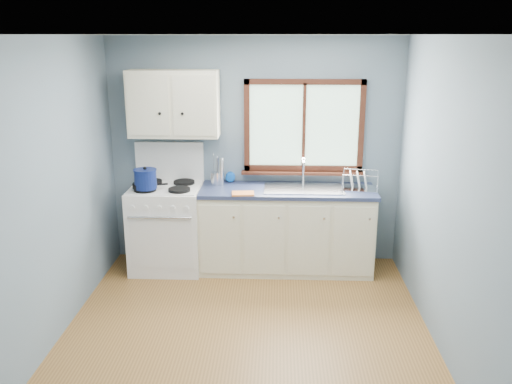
{
  "coord_description": "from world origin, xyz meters",
  "views": [
    {
      "loc": [
        0.26,
        -4.08,
        2.5
      ],
      "look_at": [
        0.05,
        0.9,
        1.05
      ],
      "focal_mm": 38.0,
      "sensor_mm": 36.0,
      "label": 1
    }
  ],
  "objects_px": {
    "sink": "(304,194)",
    "dish_rack": "(359,184)",
    "base_cabinets": "(286,233)",
    "stockpot": "(145,179)",
    "gas_range": "(167,225)",
    "utensil_crock": "(216,178)",
    "skillet": "(145,185)",
    "thermos": "(220,171)"
  },
  "relations": [
    {
      "from": "base_cabinets",
      "to": "stockpot",
      "type": "relative_size",
      "value": 6.44
    },
    {
      "from": "skillet",
      "to": "utensil_crock",
      "type": "bearing_deg",
      "value": 4.4
    },
    {
      "from": "gas_range",
      "to": "dish_rack",
      "type": "xyz_separation_m",
      "value": [
        2.07,
        0.04,
        0.48
      ]
    },
    {
      "from": "gas_range",
      "to": "stockpot",
      "type": "xyz_separation_m",
      "value": [
        -0.17,
        -0.18,
        0.57
      ]
    },
    {
      "from": "sink",
      "to": "dish_rack",
      "type": "xyz_separation_m",
      "value": [
        0.59,
        0.02,
        0.11
      ]
    },
    {
      "from": "base_cabinets",
      "to": "stockpot",
      "type": "distance_m",
      "value": 1.62
    },
    {
      "from": "thermos",
      "to": "dish_rack",
      "type": "distance_m",
      "value": 1.5
    },
    {
      "from": "sink",
      "to": "stockpot",
      "type": "distance_m",
      "value": 1.67
    },
    {
      "from": "gas_range",
      "to": "sink",
      "type": "relative_size",
      "value": 1.62
    },
    {
      "from": "skillet",
      "to": "utensil_crock",
      "type": "height_order",
      "value": "utensil_crock"
    },
    {
      "from": "gas_range",
      "to": "thermos",
      "type": "relative_size",
      "value": 4.39
    },
    {
      "from": "gas_range",
      "to": "thermos",
      "type": "bearing_deg",
      "value": 12.88
    },
    {
      "from": "dish_rack",
      "to": "thermos",
      "type": "bearing_deg",
      "value": -174.34
    },
    {
      "from": "stockpot",
      "to": "dish_rack",
      "type": "xyz_separation_m",
      "value": [
        2.24,
        0.21,
        -0.09
      ]
    },
    {
      "from": "base_cabinets",
      "to": "dish_rack",
      "type": "height_order",
      "value": "dish_rack"
    },
    {
      "from": "gas_range",
      "to": "base_cabinets",
      "type": "xyz_separation_m",
      "value": [
        1.31,
        0.02,
        -0.08
      ]
    },
    {
      "from": "base_cabinets",
      "to": "sink",
      "type": "distance_m",
      "value": 0.48
    },
    {
      "from": "sink",
      "to": "dish_rack",
      "type": "bearing_deg",
      "value": 1.65
    },
    {
      "from": "skillet",
      "to": "base_cabinets",
      "type": "bearing_deg",
      "value": -11.36
    },
    {
      "from": "skillet",
      "to": "thermos",
      "type": "xyz_separation_m",
      "value": [
        0.77,
        0.28,
        0.09
      ]
    },
    {
      "from": "utensil_crock",
      "to": "thermos",
      "type": "xyz_separation_m",
      "value": [
        0.05,
        -0.01,
        0.08
      ]
    },
    {
      "from": "base_cabinets",
      "to": "utensil_crock",
      "type": "xyz_separation_m",
      "value": [
        -0.77,
        0.12,
        0.58
      ]
    },
    {
      "from": "utensil_crock",
      "to": "base_cabinets",
      "type": "bearing_deg",
      "value": -9.18
    },
    {
      "from": "base_cabinets",
      "to": "dish_rack",
      "type": "bearing_deg",
      "value": 1.23
    },
    {
      "from": "stockpot",
      "to": "utensil_crock",
      "type": "relative_size",
      "value": 0.81
    },
    {
      "from": "stockpot",
      "to": "thermos",
      "type": "height_order",
      "value": "thermos"
    },
    {
      "from": "skillet",
      "to": "stockpot",
      "type": "xyz_separation_m",
      "value": [
        0.02,
        -0.03,
        0.08
      ]
    },
    {
      "from": "thermos",
      "to": "sink",
      "type": "bearing_deg",
      "value": -7.29
    },
    {
      "from": "stockpot",
      "to": "dish_rack",
      "type": "height_order",
      "value": "stockpot"
    },
    {
      "from": "stockpot",
      "to": "utensil_crock",
      "type": "xyz_separation_m",
      "value": [
        0.7,
        0.32,
        -0.07
      ]
    },
    {
      "from": "gas_range",
      "to": "dish_rack",
      "type": "bearing_deg",
      "value": 0.97
    },
    {
      "from": "sink",
      "to": "thermos",
      "type": "relative_size",
      "value": 2.71
    },
    {
      "from": "stockpot",
      "to": "base_cabinets",
      "type": "bearing_deg",
      "value": 7.58
    },
    {
      "from": "dish_rack",
      "to": "base_cabinets",
      "type": "bearing_deg",
      "value": -169.33
    },
    {
      "from": "base_cabinets",
      "to": "dish_rack",
      "type": "distance_m",
      "value": 0.95
    },
    {
      "from": "utensil_crock",
      "to": "dish_rack",
      "type": "relative_size",
      "value": 0.84
    },
    {
      "from": "base_cabinets",
      "to": "skillet",
      "type": "distance_m",
      "value": 1.61
    },
    {
      "from": "gas_range",
      "to": "utensil_crock",
      "type": "xyz_separation_m",
      "value": [
        0.53,
        0.14,
        0.5
      ]
    },
    {
      "from": "skillet",
      "to": "thermos",
      "type": "height_order",
      "value": "thermos"
    },
    {
      "from": "base_cabinets",
      "to": "stockpot",
      "type": "height_order",
      "value": "stockpot"
    },
    {
      "from": "skillet",
      "to": "thermos",
      "type": "bearing_deg",
      "value": 2.37
    },
    {
      "from": "stockpot",
      "to": "sink",
      "type": "bearing_deg",
      "value": 6.75
    }
  ]
}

